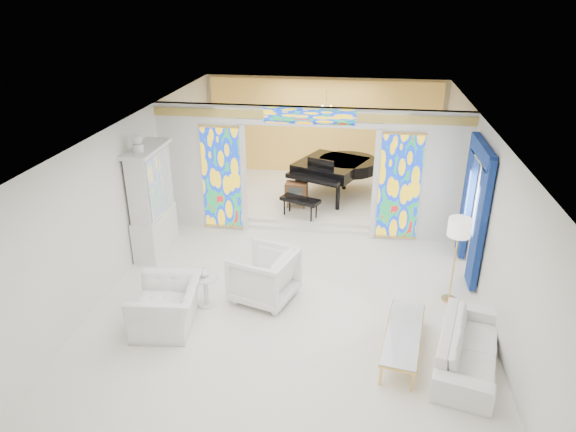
% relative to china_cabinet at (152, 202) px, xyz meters
% --- Properties ---
extents(floor, '(12.00, 12.00, 0.00)m').
position_rel_china_cabinet_xyz_m(floor, '(3.22, -0.60, -1.17)').
color(floor, silver).
rests_on(floor, ground).
extents(ceiling, '(7.00, 12.00, 0.02)m').
position_rel_china_cabinet_xyz_m(ceiling, '(3.22, -0.60, 1.83)').
color(ceiling, silver).
rests_on(ceiling, wall_back).
extents(wall_back, '(7.00, 0.02, 3.00)m').
position_rel_china_cabinet_xyz_m(wall_back, '(3.22, 5.40, 0.33)').
color(wall_back, silver).
rests_on(wall_back, floor).
extents(wall_left, '(0.02, 12.00, 3.00)m').
position_rel_china_cabinet_xyz_m(wall_left, '(-0.28, -0.60, 0.33)').
color(wall_left, silver).
rests_on(wall_left, floor).
extents(wall_right, '(0.02, 12.00, 3.00)m').
position_rel_china_cabinet_xyz_m(wall_right, '(6.72, -0.60, 0.33)').
color(wall_right, silver).
rests_on(wall_right, floor).
extents(partition_wall, '(7.00, 0.22, 3.00)m').
position_rel_china_cabinet_xyz_m(partition_wall, '(3.22, 1.40, 0.48)').
color(partition_wall, silver).
rests_on(partition_wall, floor).
extents(stained_glass_left, '(0.90, 0.04, 2.40)m').
position_rel_china_cabinet_xyz_m(stained_glass_left, '(1.19, 1.29, 0.13)').
color(stained_glass_left, gold).
rests_on(stained_glass_left, partition_wall).
extents(stained_glass_right, '(0.90, 0.04, 2.40)m').
position_rel_china_cabinet_xyz_m(stained_glass_right, '(5.25, 1.29, 0.13)').
color(stained_glass_right, gold).
rests_on(stained_glass_right, partition_wall).
extents(stained_glass_transom, '(2.00, 0.04, 0.34)m').
position_rel_china_cabinet_xyz_m(stained_glass_transom, '(3.22, 1.29, 1.65)').
color(stained_glass_transom, gold).
rests_on(stained_glass_transom, partition_wall).
extents(alcove_platform, '(6.80, 3.80, 0.18)m').
position_rel_china_cabinet_xyz_m(alcove_platform, '(3.22, 3.50, -1.08)').
color(alcove_platform, silver).
rests_on(alcove_platform, floor).
extents(gold_curtain_back, '(6.70, 0.10, 2.90)m').
position_rel_china_cabinet_xyz_m(gold_curtain_back, '(3.22, 5.28, 0.33)').
color(gold_curtain_back, '#F3B854').
rests_on(gold_curtain_back, wall_back).
extents(chandelier, '(0.48, 0.48, 0.30)m').
position_rel_china_cabinet_xyz_m(chandelier, '(3.42, 3.40, 1.38)').
color(chandelier, gold).
rests_on(chandelier, ceiling).
extents(blue_drapes, '(0.14, 1.85, 2.65)m').
position_rel_china_cabinet_xyz_m(blue_drapes, '(6.62, 0.10, 0.41)').
color(blue_drapes, navy).
rests_on(blue_drapes, wall_right).
extents(china_cabinet, '(0.56, 1.46, 2.72)m').
position_rel_china_cabinet_xyz_m(china_cabinet, '(0.00, 0.00, 0.00)').
color(china_cabinet, silver).
rests_on(china_cabinet, floor).
extents(armchair_left, '(1.22, 1.35, 0.80)m').
position_rel_china_cabinet_xyz_m(armchair_left, '(1.24, -2.63, -0.77)').
color(armchair_left, white).
rests_on(armchair_left, floor).
extents(armchair_right, '(1.34, 1.32, 0.98)m').
position_rel_china_cabinet_xyz_m(armchair_right, '(2.72, -1.55, -0.68)').
color(armchair_right, white).
rests_on(armchair_right, floor).
extents(sofa, '(1.34, 2.29, 0.63)m').
position_rel_china_cabinet_xyz_m(sofa, '(6.17, -2.90, -0.85)').
color(sofa, white).
rests_on(sofa, floor).
extents(side_table, '(0.64, 0.64, 0.61)m').
position_rel_china_cabinet_xyz_m(side_table, '(1.71, -1.92, -0.77)').
color(side_table, silver).
rests_on(side_table, floor).
extents(vase, '(0.22, 0.22, 0.19)m').
position_rel_china_cabinet_xyz_m(vase, '(1.71, -1.92, -0.46)').
color(vase, white).
rests_on(vase, side_table).
extents(coffee_table, '(0.82, 1.85, 0.40)m').
position_rel_china_cabinet_xyz_m(coffee_table, '(5.19, -2.77, -0.80)').
color(coffee_table, silver).
rests_on(coffee_table, floor).
extents(floor_lamp, '(0.54, 0.54, 1.67)m').
position_rel_china_cabinet_xyz_m(floor_lamp, '(6.15, -1.10, 0.25)').
color(floor_lamp, gold).
rests_on(floor_lamp, floor).
extents(grand_piano, '(2.62, 3.10, 1.19)m').
position_rel_china_cabinet_xyz_m(grand_piano, '(3.77, 3.42, -0.18)').
color(grand_piano, black).
rests_on(grand_piano, alcove_platform).
extents(tv_console, '(0.56, 0.39, 0.64)m').
position_rel_china_cabinet_xyz_m(tv_console, '(2.79, 2.50, -0.57)').
color(tv_console, '#56321F').
rests_on(tv_console, alcove_platform).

